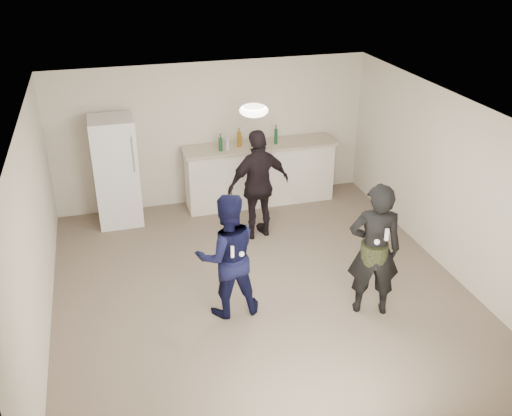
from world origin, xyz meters
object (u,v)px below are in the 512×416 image
object	(u,v)px
spectator	(259,185)
woman	(374,250)
fridge	(116,171)
shaker	(241,141)
counter	(260,175)
man	(227,256)

from	to	relation	value
spectator	woman	bearing A→B (deg)	98.25
fridge	shaker	world-z (taller)	fridge
shaker	spectator	xyz separation A→B (m)	(-0.03, -1.24, -0.29)
fridge	shaker	distance (m)	2.15
counter	man	xyz separation A→B (m)	(-1.29, -3.03, 0.30)
counter	fridge	distance (m)	2.49
fridge	woman	world-z (taller)	fridge
counter	man	size ratio (longest dim) A/B	1.57
fridge	man	bearing A→B (deg)	-68.49
counter	woman	distance (m)	3.56
counter	woman	bearing A→B (deg)	-82.44
counter	woman	world-z (taller)	woman
spectator	shaker	bearing A→B (deg)	-102.86
fridge	man	size ratio (longest dim) A/B	1.09
woman	spectator	distance (m)	2.46
counter	spectator	xyz separation A→B (m)	(-0.36, -1.19, 0.36)
shaker	woman	world-z (taller)	woman
woman	spectator	world-z (taller)	woman
man	woman	xyz separation A→B (m)	(1.76, -0.47, 0.07)
woman	shaker	bearing A→B (deg)	-58.64
shaker	man	world-z (taller)	man
man	spectator	world-z (taller)	spectator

